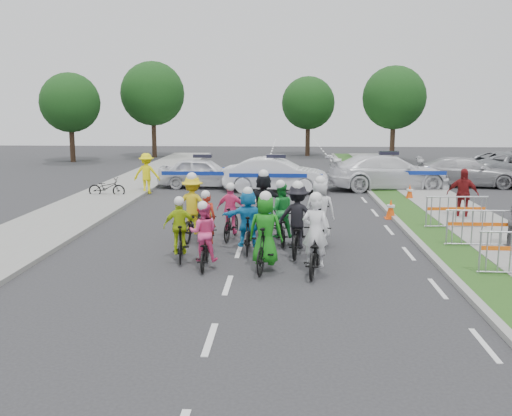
# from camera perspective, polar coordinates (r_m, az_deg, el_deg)

# --- Properties ---
(ground) EXTENTS (90.00, 90.00, 0.00)m
(ground) POSITION_cam_1_polar(r_m,az_deg,el_deg) (12.80, -2.84, -7.72)
(ground) COLOR #28282B
(ground) RESTS_ON ground
(curb_right) EXTENTS (0.20, 60.00, 0.12)m
(curb_right) POSITION_cam_1_polar(r_m,az_deg,el_deg) (17.96, 15.28, -2.65)
(curb_right) COLOR gray
(curb_right) RESTS_ON ground
(grass_strip) EXTENTS (1.20, 60.00, 0.11)m
(grass_strip) POSITION_cam_1_polar(r_m,az_deg,el_deg) (18.12, 17.44, -2.67)
(grass_strip) COLOR #1D4917
(grass_strip) RESTS_ON ground
(sidewalk_right) EXTENTS (2.40, 60.00, 0.13)m
(sidewalk_right) POSITION_cam_1_polar(r_m,az_deg,el_deg) (18.65, 22.81, -2.61)
(sidewalk_right) COLOR gray
(sidewalk_right) RESTS_ON ground
(sidewalk_left) EXTENTS (3.00, 60.00, 0.13)m
(sidewalk_left) POSITION_cam_1_polar(r_m,az_deg,el_deg) (19.19, -20.95, -2.15)
(sidewalk_left) COLOR gray
(sidewalk_left) RESTS_ON ground
(rider_0) EXTENTS (0.97, 2.02, 1.97)m
(rider_0) POSITION_cam_1_polar(r_m,az_deg,el_deg) (13.59, 5.91, -3.85)
(rider_0) COLOR black
(rider_0) RESTS_ON ground
(rider_1) EXTENTS (0.90, 1.93, 1.96)m
(rider_1) POSITION_cam_1_polar(r_m,az_deg,el_deg) (13.71, 0.96, -3.21)
(rider_1) COLOR black
(rider_1) RESTS_ON ground
(rider_2) EXTENTS (0.73, 1.67, 1.68)m
(rider_2) POSITION_cam_1_polar(r_m,az_deg,el_deg) (14.05, -5.24, -3.46)
(rider_2) COLOR black
(rider_2) RESTS_ON ground
(rider_3) EXTENTS (0.89, 1.65, 1.69)m
(rider_3) POSITION_cam_1_polar(r_m,az_deg,el_deg) (14.77, -7.56, -2.74)
(rider_3) COLOR black
(rider_3) RESTS_ON ground
(rider_4) EXTENTS (1.18, 2.04, 2.01)m
(rider_4) POSITION_cam_1_polar(r_m,az_deg,el_deg) (15.26, 4.15, -1.81)
(rider_4) COLOR black
(rider_4) RESTS_ON ground
(rider_5) EXTENTS (1.45, 1.74, 1.82)m
(rider_5) POSITION_cam_1_polar(r_m,az_deg,el_deg) (15.42, -0.79, -1.68)
(rider_5) COLOR black
(rider_5) RESTS_ON ground
(rider_6) EXTENTS (0.81, 1.71, 1.68)m
(rider_6) POSITION_cam_1_polar(r_m,az_deg,el_deg) (15.80, -4.97, -2.20)
(rider_6) COLOR black
(rider_6) RESTS_ON ground
(rider_7) EXTENTS (0.89, 1.95, 2.01)m
(rider_7) POSITION_cam_1_polar(r_m,az_deg,el_deg) (16.31, 6.37, -1.06)
(rider_7) COLOR black
(rider_7) RESTS_ON ground
(rider_8) EXTENTS (0.86, 1.89, 1.86)m
(rider_8) POSITION_cam_1_polar(r_m,az_deg,el_deg) (16.49, 2.43, -1.17)
(rider_8) COLOR black
(rider_8) RESTS_ON ground
(rider_9) EXTENTS (0.91, 1.69, 1.72)m
(rider_9) POSITION_cam_1_polar(r_m,az_deg,el_deg) (16.97, -2.51, -0.94)
(rider_9) COLOR black
(rider_9) RESTS_ON ground
(rider_10) EXTENTS (1.20, 2.06, 2.02)m
(rider_10) POSITION_cam_1_polar(r_m,az_deg,el_deg) (17.04, -6.32, -0.57)
(rider_10) COLOR black
(rider_10) RESTS_ON ground
(rider_11) EXTENTS (1.64, 1.96, 2.04)m
(rider_11) POSITION_cam_1_polar(r_m,az_deg,el_deg) (17.53, 0.76, 0.03)
(rider_11) COLOR black
(rider_11) RESTS_ON ground
(police_car_0) EXTENTS (4.37, 1.88, 1.47)m
(police_car_0) POSITION_cam_1_polar(r_m,az_deg,el_deg) (28.03, -5.33, 3.55)
(police_car_0) COLOR white
(police_car_0) RESTS_ON ground
(police_car_1) EXTENTS (4.94, 2.12, 1.58)m
(police_car_1) POSITION_cam_1_polar(r_m,az_deg,el_deg) (26.54, 2.02, 3.34)
(police_car_1) COLOR white
(police_car_1) RESTS_ON ground
(police_car_2) EXTENTS (6.02, 3.06, 1.67)m
(police_car_2) POSITION_cam_1_polar(r_m,az_deg,el_deg) (27.91, 13.07, 3.51)
(police_car_2) COLOR white
(police_car_2) RESTS_ON ground
(civilian_sedan) EXTENTS (5.22, 2.82, 1.44)m
(civilian_sedan) POSITION_cam_1_polar(r_m,az_deg,el_deg) (30.22, 20.38, 3.40)
(civilian_sedan) COLOR #A4A3A8
(civilian_sedan) RESTS_ON ground
(spectator_2) EXTENTS (1.15, 0.79, 1.82)m
(spectator_2) POSITION_cam_1_polar(r_m,az_deg,el_deg) (21.04, 19.96, 1.28)
(spectator_2) COLOR maroon
(spectator_2) RESTS_ON ground
(marshal_hiviz) EXTENTS (1.20, 0.71, 1.84)m
(marshal_hiviz) POSITION_cam_1_polar(r_m,az_deg,el_deg) (26.43, -10.87, 3.41)
(marshal_hiviz) COLOR #F9EF0D
(marshal_hiviz) RESTS_ON ground
(barrier_1) EXTENTS (2.01, 0.53, 1.12)m
(barrier_1) POSITION_cam_1_polar(r_m,az_deg,el_deg) (16.95, 21.65, -2.04)
(barrier_1) COLOR #A5A8AD
(barrier_1) RESTS_ON ground
(barrier_2) EXTENTS (2.03, 0.64, 1.12)m
(barrier_2) POSITION_cam_1_polar(r_m,az_deg,el_deg) (19.23, 19.37, -0.52)
(barrier_2) COLOR #A5A8AD
(barrier_2) RESTS_ON ground
(cone_0) EXTENTS (0.40, 0.40, 0.70)m
(cone_0) POSITION_cam_1_polar(r_m,az_deg,el_deg) (20.71, 13.33, -0.11)
(cone_0) COLOR #F24C0C
(cone_0) RESTS_ON ground
(cone_1) EXTENTS (0.40, 0.40, 0.70)m
(cone_1) POSITION_cam_1_polar(r_m,az_deg,el_deg) (24.88, 15.11, 1.49)
(cone_1) COLOR #F24C0C
(cone_1) RESTS_ON ground
(parked_bike) EXTENTS (1.62, 0.58, 0.85)m
(parked_bike) POSITION_cam_1_polar(r_m,az_deg,el_deg) (25.83, -14.70, 2.01)
(parked_bike) COLOR black
(parked_bike) RESTS_ON ground
(tree_0) EXTENTS (4.20, 4.20, 6.30)m
(tree_0) POSITION_cam_1_polar(r_m,az_deg,el_deg) (42.92, -18.11, 9.98)
(tree_0) COLOR #382619
(tree_0) RESTS_ON ground
(tree_1) EXTENTS (4.55, 4.55, 6.82)m
(tree_1) POSITION_cam_1_polar(r_m,az_deg,el_deg) (42.83, 13.65, 10.66)
(tree_1) COLOR #382619
(tree_1) RESTS_ON ground
(tree_3) EXTENTS (4.90, 4.90, 7.35)m
(tree_3) POSITION_cam_1_polar(r_m,az_deg,el_deg) (45.31, -10.29, 11.18)
(tree_3) COLOR #382619
(tree_3) RESTS_ON ground
(tree_4) EXTENTS (4.20, 4.20, 6.30)m
(tree_4) POSITION_cam_1_polar(r_m,az_deg,el_deg) (46.15, 5.25, 10.40)
(tree_4) COLOR #382619
(tree_4) RESTS_ON ground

